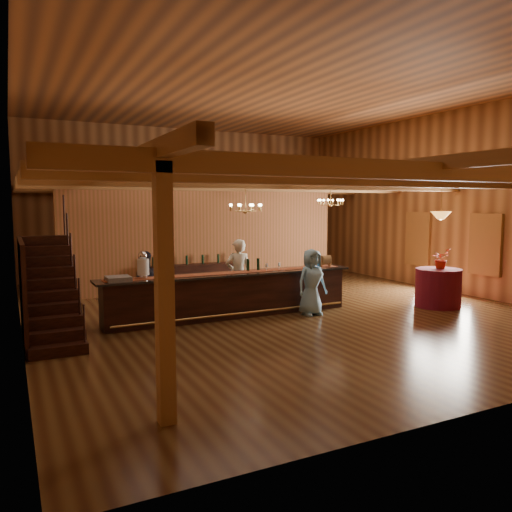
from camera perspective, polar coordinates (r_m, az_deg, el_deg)
name	(u,v)px	position (r m, az deg, el deg)	size (l,w,h in m)	color
floor	(274,307)	(13.15, 2.07, -5.86)	(14.00, 14.00, 0.00)	#3D2211
ceiling	(275,92)	(13.17, 2.16, 18.27)	(14.00, 14.00, 0.00)	#A76031
wall_back	(187,202)	(19.31, -7.92, 6.09)	(12.00, 0.10, 5.50)	#AB7543
wall_left	(15,201)	(11.30, -25.82, 5.65)	(0.10, 14.00, 5.50)	#AB7543
wall_right	(444,202)	(16.59, 20.73, 5.78)	(0.10, 14.00, 5.50)	#AB7543
beam_grid	(265,183)	(13.33, 1.07, 8.32)	(11.90, 13.90, 0.39)	#9A6533
support_posts	(284,248)	(12.48, 3.19, 0.93)	(9.20, 10.20, 3.20)	#9A6533
partition_wall	(208,240)	(15.89, -5.55, 1.82)	(9.00, 0.18, 3.10)	brown
window_right_front	(486,244)	(15.55, 24.76, 1.20)	(0.12, 1.05, 1.75)	white
window_right_back	(418,239)	(17.29, 18.04, 1.89)	(0.12, 1.05, 1.75)	white
staircase	(51,290)	(10.72, -22.40, -3.59)	(1.00, 2.80, 2.00)	#34150E
backroom_boxes	(193,265)	(17.93, -7.18, -1.01)	(4.10, 0.60, 1.10)	#34150E
tasting_bar	(231,294)	(11.98, -2.86, -4.41)	(6.35, 0.85, 1.07)	#34150E
beverage_dispenser	(143,266)	(11.24, -12.78, -1.08)	(0.26, 0.26, 0.60)	silver
glass_rack_tray	(118,279)	(11.06, -15.46, -2.51)	(0.50, 0.50, 0.10)	gray
raffle_drum	(325,260)	(13.14, 7.93, -0.47)	(0.34, 0.24, 0.30)	brown
bar_bottle_0	(248,265)	(12.20, -0.92, -1.03)	(0.07, 0.07, 0.30)	black
bar_bottle_1	(258,264)	(12.33, 0.26, -0.96)	(0.07, 0.07, 0.30)	black
backbar_shelf	(195,278)	(15.56, -6.99, -2.46)	(3.00, 0.47, 0.84)	#34150E
round_table	(438,288)	(13.97, 20.09, -3.43)	(1.16, 1.16, 1.00)	maroon
chandelier_left	(245,207)	(12.02, -1.21, 5.59)	(0.80, 0.80, 0.74)	tan
chandelier_right	(330,202)	(15.80, 8.51, 6.14)	(0.80, 0.80, 0.60)	tan
pendant_lamp	(441,215)	(13.80, 20.38, 4.39)	(0.52, 0.52, 0.90)	tan
bartender	(238,274)	(12.72, -2.03, -2.12)	(0.66, 0.43, 1.81)	white
staff_second	(144,285)	(12.08, -12.72, -3.23)	(0.77, 0.60, 1.59)	black
guest	(312,282)	(12.19, 6.39, -2.97)	(0.79, 0.51, 1.61)	#7FBCE6
floor_plant	(272,265)	(17.22, 1.79, -1.03)	(0.65, 0.53, 1.19)	#427639
table_flowers	(441,259)	(13.95, 20.36, -0.28)	(0.47, 0.41, 0.52)	#A2210C
table_vase	(440,262)	(14.02, 20.33, -0.68)	(0.16, 0.16, 0.31)	tan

